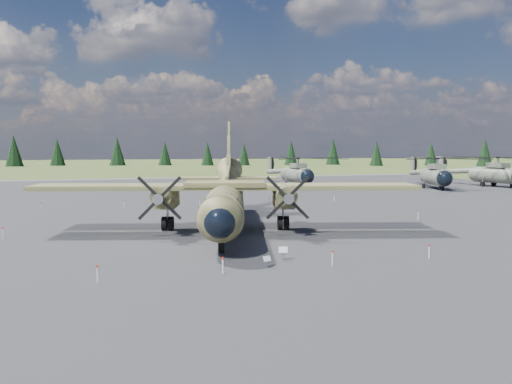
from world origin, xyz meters
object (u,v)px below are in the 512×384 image
object	(u,v)px
helicopter_mid	(436,167)
helicopter_far	(495,165)
helicopter_near	(297,166)
transport_plane	(226,194)

from	to	relation	value
helicopter_mid	helicopter_far	distance (m)	12.09
helicopter_near	helicopter_mid	bearing A→B (deg)	-37.14
helicopter_mid	helicopter_far	world-z (taller)	helicopter_far
transport_plane	helicopter_far	bearing A→B (deg)	44.18
helicopter_far	transport_plane	bearing A→B (deg)	-161.91
transport_plane	helicopter_mid	bearing A→B (deg)	50.15
helicopter_far	helicopter_near	bearing A→B (deg)	150.10
helicopter_near	helicopter_mid	xyz separation A→B (m)	(18.60, -11.19, 0.06)
transport_plane	helicopter_far	distance (m)	59.49
helicopter_near	helicopter_mid	distance (m)	21.71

